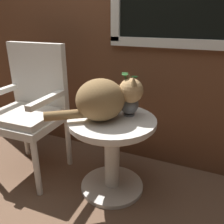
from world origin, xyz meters
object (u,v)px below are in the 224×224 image
(wicker_side_table, at_px, (112,142))
(wicker_chair, at_px, (31,105))
(pewter_vase_with_ivy, at_px, (129,103))
(cat, at_px, (104,99))

(wicker_side_table, bearing_deg, wicker_chair, -178.79)
(wicker_chair, distance_m, pewter_vase_with_ivy, 0.81)
(wicker_chair, relative_size, pewter_vase_with_ivy, 3.45)
(wicker_side_table, bearing_deg, cat, -145.96)
(wicker_side_table, relative_size, wicker_chair, 0.59)
(cat, xyz_separation_m, pewter_vase_with_ivy, (0.13, 0.14, -0.05))
(wicker_side_table, xyz_separation_m, pewter_vase_with_ivy, (0.08, 0.11, 0.28))
(wicker_chair, height_order, pewter_vase_with_ivy, wicker_chair)
(cat, relative_size, pewter_vase_with_ivy, 1.86)
(pewter_vase_with_ivy, bearing_deg, cat, -132.08)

